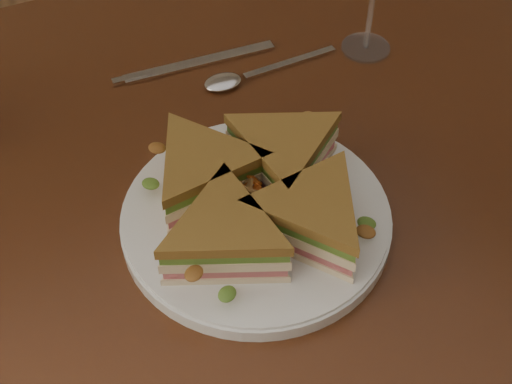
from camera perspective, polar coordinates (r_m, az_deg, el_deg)
table at (r=0.88m, az=-2.63°, el=-1.80°), size 1.20×0.80×0.75m
plate at (r=0.73m, az=0.00°, el=-2.17°), size 0.28×0.28×0.02m
sandwich_wedges at (r=0.71m, az=0.00°, el=-0.27°), size 0.29×0.29×0.06m
crisps_mound at (r=0.71m, az=0.00°, el=-0.48°), size 0.09×0.09×0.05m
spoon at (r=0.90m, az=-1.33°, el=9.12°), size 0.18×0.03×0.01m
knife at (r=0.93m, az=-5.35°, el=10.07°), size 0.22×0.03×0.00m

